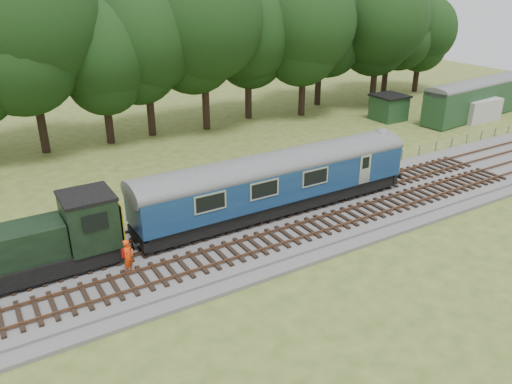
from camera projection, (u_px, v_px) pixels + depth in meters
ground at (291, 224)px, 30.16m from camera, size 120.00×120.00×0.00m
ballast at (292, 222)px, 30.09m from camera, size 70.00×7.00×0.35m
track_north at (279, 210)px, 31.09m from camera, size 67.20×2.40×0.21m
track_south at (308, 229)px, 28.74m from camera, size 67.20×2.40×0.21m
fence at (253, 198)px, 33.68m from camera, size 64.00×0.12×1.00m
tree_line at (158, 134)px, 47.39m from camera, size 70.00×8.00×18.00m
dmu_railcar at (277, 178)px, 30.14m from camera, size 18.05×2.86×3.88m
shunter_loco at (34, 247)px, 23.75m from camera, size 8.91×2.60×3.38m
worker at (129, 257)px, 24.29m from camera, size 0.79×0.76×1.82m
parked_coach at (477, 96)px, 52.15m from camera, size 15.61×4.27×3.94m
shed at (389, 107)px, 51.47m from camera, size 3.21×3.21×2.61m
caravan at (478, 110)px, 51.26m from camera, size 4.65×2.28×2.27m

